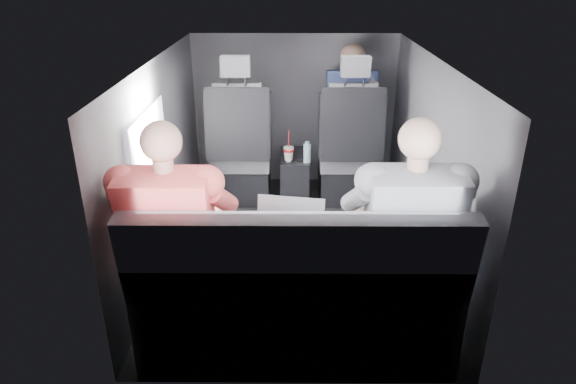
{
  "coord_description": "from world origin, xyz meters",
  "views": [
    {
      "loc": [
        -0.03,
        -3.23,
        1.91
      ],
      "look_at": [
        -0.05,
        -0.05,
        0.48
      ],
      "focal_mm": 32.0,
      "sensor_mm": 36.0,
      "label": 1
    }
  ],
  "objects_px": {
    "rear_bench": "(296,303)",
    "laptop_silver": "(290,224)",
    "front_seat_left": "(241,157)",
    "soda_cup": "(289,153)",
    "front_seat_right": "(348,157)",
    "passenger_front_right": "(350,108)",
    "laptop_white": "(183,219)",
    "passenger_rear_left": "(177,235)",
    "passenger_rear_right": "(404,235)",
    "water_bottle": "(307,153)",
    "laptop_black": "(396,224)",
    "center_console": "(295,177)"
  },
  "relations": [
    {
      "from": "laptop_black",
      "to": "passenger_rear_left",
      "type": "xyz_separation_m",
      "value": [
        -1.14,
        -0.17,
        0.02
      ]
    },
    {
      "from": "front_seat_left",
      "to": "soda_cup",
      "type": "distance_m",
      "value": 0.42
    },
    {
      "from": "front_seat_right",
      "to": "laptop_silver",
      "type": "xyz_separation_m",
      "value": [
        -0.48,
        -1.65,
        0.23
      ]
    },
    {
      "from": "center_console",
      "to": "passenger_front_right",
      "type": "bearing_deg",
      "value": 24.44
    },
    {
      "from": "front_seat_right",
      "to": "soda_cup",
      "type": "height_order",
      "value": "front_seat_right"
    },
    {
      "from": "center_console",
      "to": "laptop_silver",
      "type": "xyz_separation_m",
      "value": [
        -0.03,
        -1.69,
        0.43
      ]
    },
    {
      "from": "rear_bench",
      "to": "front_seat_left",
      "type": "bearing_deg",
      "value": 103.31
    },
    {
      "from": "water_bottle",
      "to": "laptop_silver",
      "type": "height_order",
      "value": "laptop_silver"
    },
    {
      "from": "soda_cup",
      "to": "water_bottle",
      "type": "relative_size",
      "value": 1.48
    },
    {
      "from": "water_bottle",
      "to": "laptop_black",
      "type": "height_order",
      "value": "laptop_black"
    },
    {
      "from": "water_bottle",
      "to": "center_console",
      "type": "bearing_deg",
      "value": 121.83
    },
    {
      "from": "passenger_rear_left",
      "to": "passenger_rear_right",
      "type": "height_order",
      "value": "passenger_rear_right"
    },
    {
      "from": "center_console",
      "to": "front_seat_right",
      "type": "bearing_deg",
      "value": -5.07
    },
    {
      "from": "rear_bench",
      "to": "passenger_rear_left",
      "type": "relative_size",
      "value": 1.26
    },
    {
      "from": "laptop_white",
      "to": "laptop_black",
      "type": "bearing_deg",
      "value": -2.0
    },
    {
      "from": "front_seat_left",
      "to": "laptop_white",
      "type": "relative_size",
      "value": 3.78
    },
    {
      "from": "front_seat_left",
      "to": "water_bottle",
      "type": "distance_m",
      "value": 0.57
    },
    {
      "from": "front_seat_left",
      "to": "rear_bench",
      "type": "height_order",
      "value": "front_seat_left"
    },
    {
      "from": "soda_cup",
      "to": "laptop_black",
      "type": "relative_size",
      "value": 0.82
    },
    {
      "from": "soda_cup",
      "to": "laptop_silver",
      "type": "distance_m",
      "value": 1.57
    },
    {
      "from": "front_seat_right",
      "to": "passenger_front_right",
      "type": "xyz_separation_m",
      "value": [
        0.03,
        0.26,
        0.36
      ]
    },
    {
      "from": "rear_bench",
      "to": "soda_cup",
      "type": "xyz_separation_m",
      "value": [
        -0.05,
        1.81,
        0.16
      ]
    },
    {
      "from": "soda_cup",
      "to": "passenger_rear_right",
      "type": "xyz_separation_m",
      "value": [
        0.59,
        -1.71,
        0.19
      ]
    },
    {
      "from": "front_seat_left",
      "to": "laptop_white",
      "type": "xyz_separation_m",
      "value": [
        -0.17,
        -1.6,
        0.23
      ]
    },
    {
      "from": "front_seat_right",
      "to": "soda_cup",
      "type": "xyz_separation_m",
      "value": [
        -0.5,
        -0.09,
        0.07
      ]
    },
    {
      "from": "soda_cup",
      "to": "passenger_front_right",
      "type": "distance_m",
      "value": 0.7
    },
    {
      "from": "water_bottle",
      "to": "passenger_rear_right",
      "type": "height_order",
      "value": "passenger_rear_right"
    },
    {
      "from": "laptop_white",
      "to": "laptop_silver",
      "type": "bearing_deg",
      "value": -5.3
    },
    {
      "from": "passenger_front_right",
      "to": "laptop_silver",
      "type": "bearing_deg",
      "value": -105.01
    },
    {
      "from": "rear_bench",
      "to": "laptop_silver",
      "type": "xyz_separation_m",
      "value": [
        -0.03,
        0.25,
        0.33
      ]
    },
    {
      "from": "rear_bench",
      "to": "laptop_white",
      "type": "bearing_deg",
      "value": 153.86
    },
    {
      "from": "passenger_rear_left",
      "to": "center_console",
      "type": "bearing_deg",
      "value": 71.83
    },
    {
      "from": "passenger_rear_right",
      "to": "rear_bench",
      "type": "bearing_deg",
      "value": -170.08
    },
    {
      "from": "front_seat_right",
      "to": "center_console",
      "type": "xyz_separation_m",
      "value": [
        -0.45,
        0.04,
        -0.2
      ]
    },
    {
      "from": "rear_bench",
      "to": "passenger_rear_left",
      "type": "distance_m",
      "value": 0.7
    },
    {
      "from": "front_seat_right",
      "to": "laptop_black",
      "type": "bearing_deg",
      "value": -87.12
    },
    {
      "from": "front_seat_left",
      "to": "soda_cup",
      "type": "height_order",
      "value": "front_seat_left"
    },
    {
      "from": "front_seat_right",
      "to": "laptop_black",
      "type": "xyz_separation_m",
      "value": [
        0.08,
        -1.64,
        0.23
      ]
    },
    {
      "from": "laptop_white",
      "to": "center_console",
      "type": "bearing_deg",
      "value": 69.34
    },
    {
      "from": "soda_cup",
      "to": "laptop_silver",
      "type": "xyz_separation_m",
      "value": [
        0.02,
        -1.56,
        0.17
      ]
    },
    {
      "from": "center_console",
      "to": "soda_cup",
      "type": "distance_m",
      "value": 0.3
    },
    {
      "from": "laptop_silver",
      "to": "passenger_front_right",
      "type": "relative_size",
      "value": 0.44
    },
    {
      "from": "front_seat_left",
      "to": "water_bottle",
      "type": "relative_size",
      "value": 7.22
    },
    {
      "from": "laptop_white",
      "to": "laptop_silver",
      "type": "distance_m",
      "value": 0.59
    },
    {
      "from": "center_console",
      "to": "laptop_white",
      "type": "xyz_separation_m",
      "value": [
        -0.62,
        -1.64,
        0.43
      ]
    },
    {
      "from": "laptop_white",
      "to": "rear_bench",
      "type": "bearing_deg",
      "value": -26.14
    },
    {
      "from": "rear_bench",
      "to": "soda_cup",
      "type": "relative_size",
      "value": 6.17
    },
    {
      "from": "front_seat_right",
      "to": "laptop_white",
      "type": "distance_m",
      "value": 1.94
    },
    {
      "from": "laptop_white",
      "to": "laptop_black",
      "type": "relative_size",
      "value": 1.05
    },
    {
      "from": "front_seat_left",
      "to": "soda_cup",
      "type": "xyz_separation_m",
      "value": [
        0.4,
        -0.09,
        0.07
      ]
    }
  ]
}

